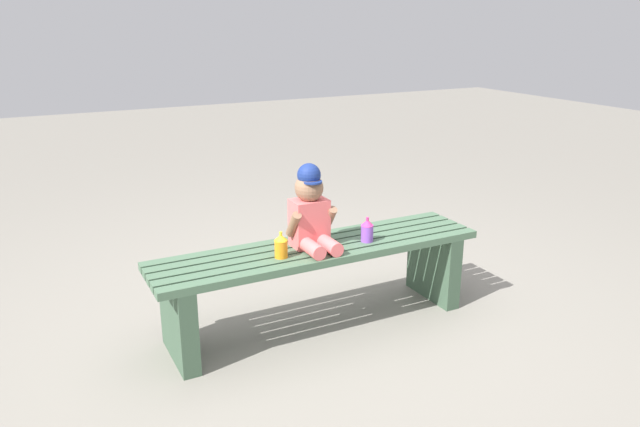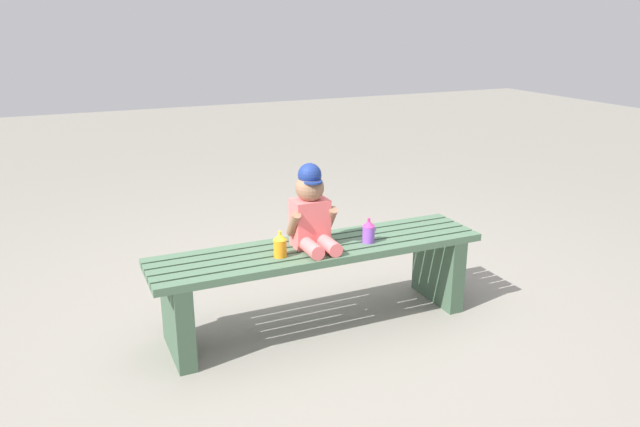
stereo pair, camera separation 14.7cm
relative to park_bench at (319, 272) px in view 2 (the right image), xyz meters
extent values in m
plane|color=gray|center=(0.00, 0.00, -0.29)|extent=(16.00, 16.00, 0.00)
cube|color=#47664C|center=(0.00, -0.15, 0.12)|extent=(1.64, 0.06, 0.04)
cube|color=#47664C|center=(0.00, -0.08, 0.12)|extent=(1.64, 0.06, 0.04)
cube|color=#47664C|center=(0.00, 0.00, 0.12)|extent=(1.64, 0.06, 0.04)
cube|color=#47664C|center=(0.00, 0.08, 0.12)|extent=(1.64, 0.06, 0.04)
cube|color=#47664C|center=(0.00, 0.15, 0.12)|extent=(1.64, 0.06, 0.04)
cube|color=#3C5641|center=(-0.70, 0.00, -0.09)|extent=(0.08, 0.37, 0.39)
cube|color=#3C5641|center=(0.70, 0.00, -0.09)|extent=(0.08, 0.37, 0.39)
cube|color=#E56666|center=(-0.04, 0.03, 0.25)|extent=(0.17, 0.12, 0.23)
sphere|color=#8C664C|center=(-0.04, 0.03, 0.42)|extent=(0.14, 0.14, 0.14)
cylinder|color=navy|center=(-0.04, -0.01, 0.46)|extent=(0.09, 0.09, 0.01)
sphere|color=navy|center=(-0.04, 0.03, 0.48)|extent=(0.11, 0.11, 0.11)
cylinder|color=#F06B6B|center=(-0.08, -0.09, 0.17)|extent=(0.07, 0.16, 0.07)
cylinder|color=#F06B6B|center=(0.01, -0.09, 0.17)|extent=(0.07, 0.16, 0.07)
cylinder|color=#8C664C|center=(-0.13, 0.00, 0.26)|extent=(0.04, 0.12, 0.14)
cylinder|color=#8C664C|center=(0.06, 0.00, 0.26)|extent=(0.04, 0.12, 0.14)
cylinder|color=orange|center=(-0.22, -0.05, 0.18)|extent=(0.06, 0.06, 0.08)
cone|color=yellow|center=(-0.22, -0.05, 0.23)|extent=(0.06, 0.06, 0.03)
cylinder|color=yellow|center=(-0.22, -0.05, 0.25)|extent=(0.01, 0.01, 0.02)
cylinder|color=#8C4CCC|center=(0.24, -0.05, 0.18)|extent=(0.06, 0.06, 0.08)
cone|color=#E5337F|center=(0.24, -0.05, 0.23)|extent=(0.06, 0.06, 0.03)
cylinder|color=#E5337F|center=(0.24, -0.05, 0.25)|extent=(0.01, 0.01, 0.02)
camera|label=1|loc=(-1.26, -2.46, 1.19)|focal=34.49mm
camera|label=2|loc=(-1.13, -2.52, 1.19)|focal=34.49mm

